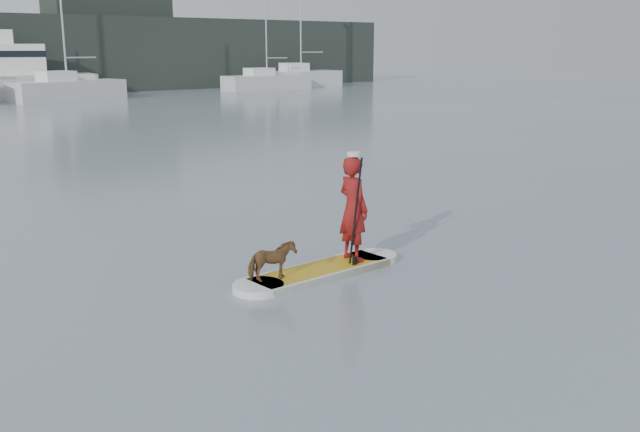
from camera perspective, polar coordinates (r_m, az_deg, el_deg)
ground at (r=10.00m, az=13.95°, el=-8.55°), size 140.00×140.00×0.00m
paddleboard at (r=11.77m, az=-0.00°, el=-4.46°), size 3.30×0.86×0.12m
paddler at (r=11.99m, az=2.67°, el=0.59°), size 0.46×0.67×1.78m
white_cap at (r=11.82m, az=2.72°, el=4.98°), size 0.22×0.22×0.07m
dog at (r=11.07m, az=-3.88°, el=-3.63°), size 0.79×0.49×0.62m
paddle at (r=11.75m, az=2.85°, el=-0.76°), size 0.10×0.30×2.00m
sailboat_e at (r=52.36m, az=-19.59°, el=9.56°), size 7.99×3.67×11.15m
sailboat_f at (r=61.55m, az=-4.32°, el=10.75°), size 7.82×2.32×11.70m
motor_yacht_a at (r=54.80m, az=-23.60°, el=10.37°), size 10.83×4.91×6.26m
shore_building_east at (r=64.70m, az=-16.44°, el=13.23°), size 10.00×4.00×8.00m
sailboat_g at (r=65.84m, az=-1.58°, el=11.07°), size 7.59×2.96×11.89m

